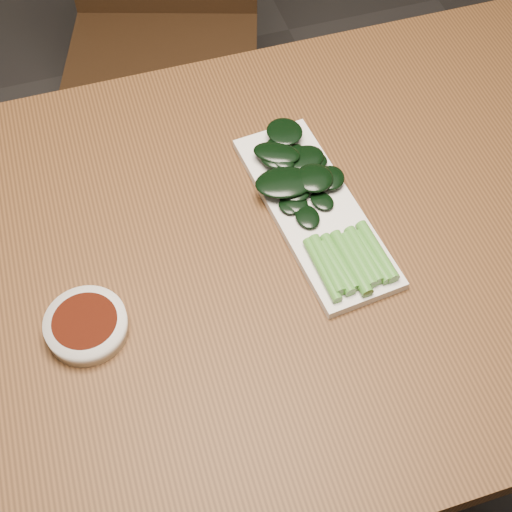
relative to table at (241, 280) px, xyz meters
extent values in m
plane|color=#282626|center=(0.00, 0.00, -0.68)|extent=(6.00, 6.00, 0.00)
cube|color=#4D2E16|center=(0.00, 0.00, 0.05)|extent=(1.40, 0.80, 0.04)
cylinder|color=#4D2E16|center=(0.64, 0.34, -0.32)|extent=(0.05, 0.05, 0.71)
cube|color=black|center=(0.03, 0.76, -0.25)|extent=(0.56, 0.56, 0.04)
cylinder|color=black|center=(-0.21, 0.64, -0.47)|extent=(0.04, 0.04, 0.41)
cylinder|color=black|center=(0.15, 0.52, -0.47)|extent=(0.04, 0.04, 0.41)
cylinder|color=black|center=(-0.09, 1.01, -0.47)|extent=(0.04, 0.04, 0.41)
cylinder|color=black|center=(0.27, 0.89, -0.47)|extent=(0.04, 0.04, 0.41)
cylinder|color=silver|center=(-0.22, -0.06, 0.08)|extent=(0.11, 0.11, 0.03)
cylinder|color=#380F05|center=(-0.22, -0.06, 0.10)|extent=(0.08, 0.08, 0.00)
cube|color=silver|center=(0.12, 0.04, 0.08)|extent=(0.15, 0.34, 0.01)
cylinder|color=#43822C|center=(0.09, -0.07, 0.09)|extent=(0.02, 0.10, 0.01)
cylinder|color=#43822C|center=(0.10, -0.07, 0.09)|extent=(0.02, 0.09, 0.02)
cylinder|color=#43822C|center=(0.11, -0.08, 0.09)|extent=(0.03, 0.09, 0.02)
cylinder|color=#43822C|center=(0.12, -0.07, 0.09)|extent=(0.02, 0.09, 0.01)
cylinder|color=#43822C|center=(0.13, -0.07, 0.09)|extent=(0.02, 0.10, 0.02)
cylinder|color=#43822C|center=(0.14, -0.07, 0.09)|extent=(0.02, 0.09, 0.02)
cylinder|color=#43822C|center=(0.15, -0.07, 0.09)|extent=(0.02, 0.09, 0.02)
cylinder|color=#43822C|center=(0.16, -0.07, 0.09)|extent=(0.03, 0.09, 0.01)
cylinder|color=#43822C|center=(0.17, -0.07, 0.09)|extent=(0.03, 0.10, 0.02)
ellipsoid|color=black|center=(0.10, 0.14, 0.10)|extent=(0.05, 0.06, 0.01)
ellipsoid|color=black|center=(0.11, 0.10, 0.09)|extent=(0.07, 0.07, 0.01)
ellipsoid|color=black|center=(0.10, 0.06, 0.10)|extent=(0.05, 0.05, 0.01)
ellipsoid|color=black|center=(0.13, 0.07, 0.10)|extent=(0.06, 0.06, 0.01)
ellipsoid|color=black|center=(0.12, 0.17, 0.10)|extent=(0.07, 0.07, 0.01)
ellipsoid|color=black|center=(0.09, 0.08, 0.10)|extent=(0.09, 0.07, 0.01)
ellipsoid|color=black|center=(0.16, 0.07, 0.10)|extent=(0.06, 0.06, 0.01)
ellipsoid|color=black|center=(0.12, 0.12, 0.09)|extent=(0.05, 0.03, 0.01)
ellipsoid|color=black|center=(0.12, 0.13, 0.10)|extent=(0.06, 0.06, 0.01)
ellipsoid|color=black|center=(0.10, 0.13, 0.10)|extent=(0.08, 0.07, 0.01)
ellipsoid|color=black|center=(0.10, 0.13, 0.10)|extent=(0.05, 0.05, 0.01)
ellipsoid|color=black|center=(0.14, 0.12, 0.09)|extent=(0.06, 0.06, 0.01)
ellipsoid|color=black|center=(0.14, 0.12, 0.10)|extent=(0.07, 0.06, 0.01)
ellipsoid|color=black|center=(0.11, 0.08, 0.09)|extent=(0.06, 0.05, 0.01)
ellipsoid|color=black|center=(0.10, 0.12, 0.10)|extent=(0.05, 0.06, 0.01)
ellipsoid|color=black|center=(0.09, 0.05, 0.09)|extent=(0.05, 0.06, 0.01)
ellipsoid|color=black|center=(0.10, 0.02, 0.09)|extent=(0.04, 0.04, 0.01)
ellipsoid|color=black|center=(0.08, 0.04, 0.09)|extent=(0.04, 0.04, 0.01)
ellipsoid|color=black|center=(0.13, 0.04, 0.09)|extent=(0.04, 0.05, 0.01)
camera|label=1|loc=(-0.15, -0.54, 0.88)|focal=50.00mm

